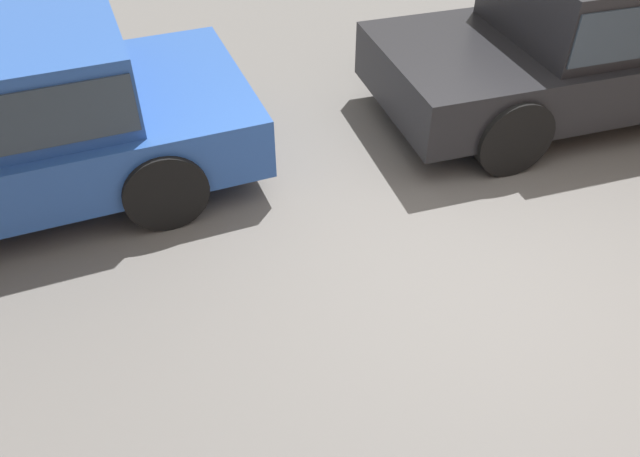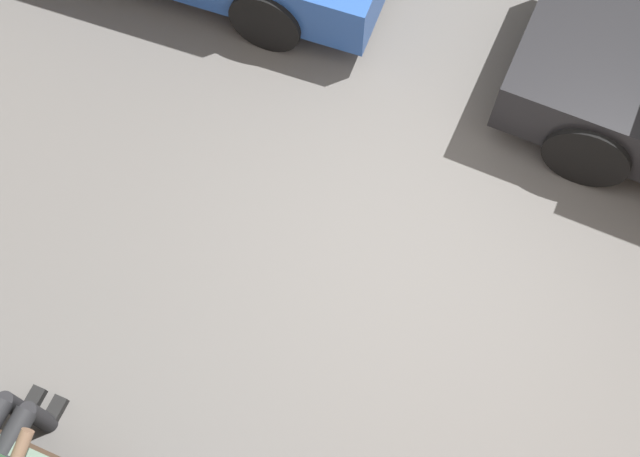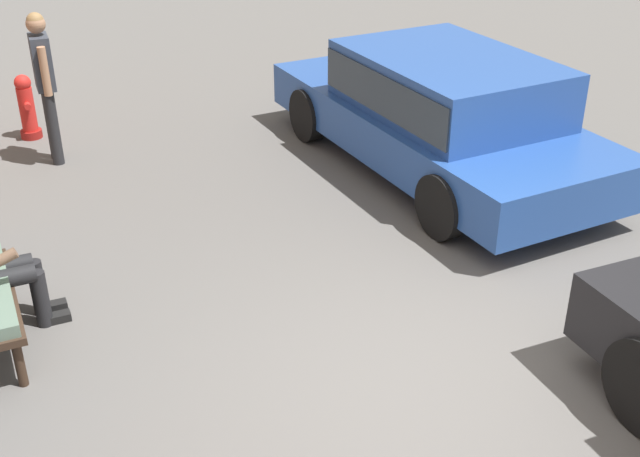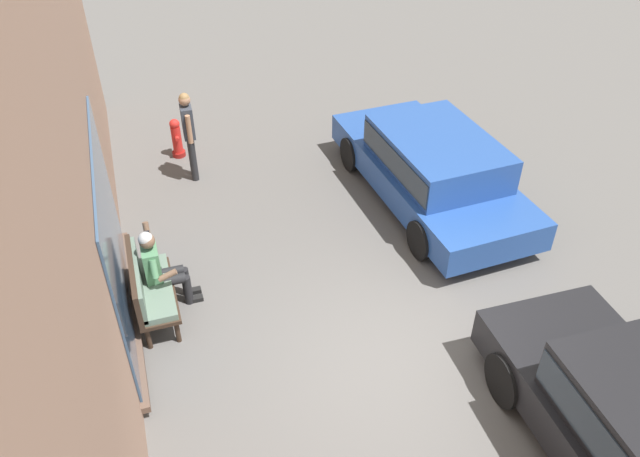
# 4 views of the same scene
# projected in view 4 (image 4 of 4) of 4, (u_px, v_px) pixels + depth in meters

# --- Properties ---
(ground_plane) EXTENTS (60.00, 60.00, 0.00)m
(ground_plane) POSITION_uv_depth(u_px,v_px,m) (391.00, 365.00, 8.25)
(ground_plane) COLOR #565451
(building_facade) EXTENTS (18.00, 0.51, 6.17)m
(building_facade) POSITION_uv_depth(u_px,v_px,m) (64.00, 228.00, 5.56)
(building_facade) COLOR #93705B
(building_facade) RESTS_ON ground_plane
(bench) EXTENTS (1.40, 0.55, 0.99)m
(bench) POSITION_uv_depth(u_px,v_px,m) (147.00, 286.00, 8.66)
(bench) COLOR #332319
(bench) RESTS_ON ground_plane
(person_on_phone) EXTENTS (0.73, 0.74, 1.32)m
(person_on_phone) POSITION_uv_depth(u_px,v_px,m) (160.00, 267.00, 8.77)
(person_on_phone) COLOR black
(person_on_phone) RESTS_ON ground_plane
(parked_car_mid) EXTENTS (4.67, 2.14, 1.35)m
(parked_car_mid) POSITION_uv_depth(u_px,v_px,m) (433.00, 165.00, 10.85)
(parked_car_mid) COLOR #23478E
(parked_car_mid) RESTS_ON ground_plane
(pedestrian_standing) EXTENTS (0.55, 0.21, 1.73)m
(pedestrian_standing) POSITION_uv_depth(u_px,v_px,m) (189.00, 129.00, 11.30)
(pedestrian_standing) COLOR #232326
(pedestrian_standing) RESTS_ON ground_plane
(fire_hydrant) EXTENTS (0.38, 0.26, 0.81)m
(fire_hydrant) POSITION_uv_depth(u_px,v_px,m) (177.00, 138.00, 12.32)
(fire_hydrant) COLOR maroon
(fire_hydrant) RESTS_ON ground_plane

